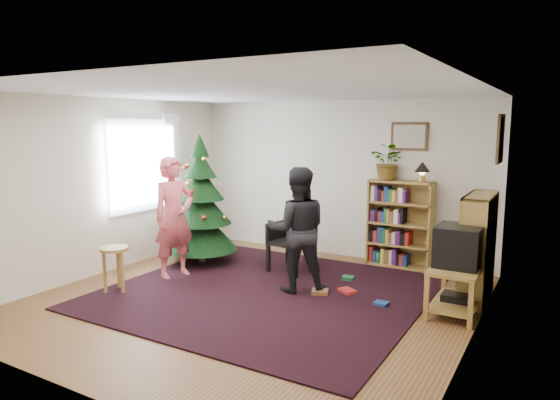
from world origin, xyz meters
The scene contains 23 objects.
floor centered at (0.00, 0.00, 0.00)m, with size 5.00×5.00×0.00m, color brown.
ceiling centered at (0.00, 0.00, 2.50)m, with size 5.00×5.00×0.00m, color white.
wall_back centered at (0.00, 2.50, 1.25)m, with size 5.00×0.02×2.50m, color silver.
wall_front centered at (0.00, -2.50, 1.25)m, with size 5.00×0.02×2.50m, color silver.
wall_left centered at (-2.50, 0.00, 1.25)m, with size 0.02×5.00×2.50m, color silver.
wall_right centered at (2.50, 0.00, 1.25)m, with size 0.02×5.00×2.50m, color silver.
rug centered at (0.00, 0.30, 0.01)m, with size 3.80×3.60×0.02m, color black.
window_pane centered at (-2.47, 0.60, 1.50)m, with size 0.04×1.20×1.40m, color silver.
curtain centered at (-2.43, 1.30, 1.50)m, with size 0.06×0.35×1.60m, color white.
picture_back centered at (1.15, 2.48, 1.95)m, with size 0.55×0.03×0.42m.
picture_right centered at (2.48, 1.75, 1.95)m, with size 0.03×0.50×0.60m.
christmas_tree centered at (-1.60, 0.99, 0.83)m, with size 1.10×1.10×1.99m.
bookshelf_back centered at (1.09, 2.34, 0.66)m, with size 0.95×0.30×1.30m.
bookshelf_right centered at (2.34, 1.39, 0.66)m, with size 0.30×0.95×1.30m.
tv_stand centered at (2.22, 0.82, 0.33)m, with size 0.52×0.93×0.55m.
crt_tv centered at (2.22, 0.82, 0.78)m, with size 0.48×0.52×0.45m.
armchair centered at (-0.16, 1.36, 0.54)m, with size 0.60×0.60×0.99m.
stool centered at (-1.66, -0.66, 0.46)m, with size 0.36×0.36×0.59m.
person_standing centered at (-1.47, 0.25, 0.85)m, with size 0.62×0.40×1.69m, color #D4555C.
person_by_chair centered at (0.31, 0.54, 0.80)m, with size 0.78×0.61×1.61m, color black.
potted_plant centered at (0.89, 2.34, 1.58)m, with size 0.50×0.43×0.55m, color gray.
table_lamp centered at (1.39, 2.34, 1.50)m, with size 0.22×0.22×0.30m.
floor_clutter centered at (1.15, 0.84, 0.04)m, with size 1.64×0.91×0.08m.
Camera 1 is at (3.22, -4.90, 2.12)m, focal length 32.00 mm.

